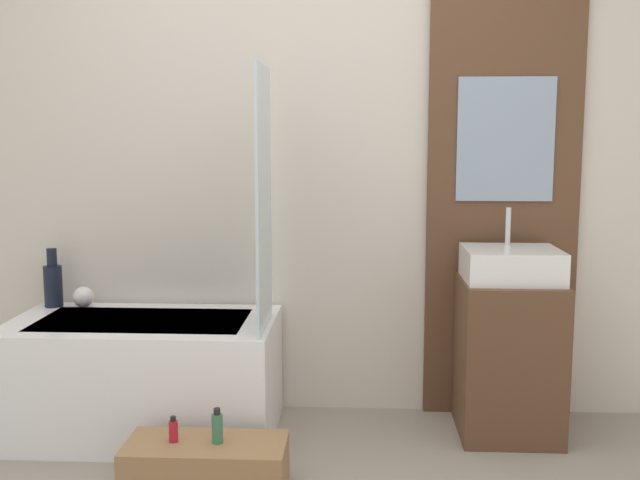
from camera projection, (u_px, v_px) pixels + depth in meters
wall_tiled_back at (306, 156)px, 3.75m from camera, size 4.20×0.06×2.60m
wall_wood_accent at (504, 156)px, 3.65m from camera, size 0.74×0.04×2.60m
bathtub at (144, 376)px, 3.54m from camera, size 1.24×0.69×0.55m
glass_shower_screen at (264, 198)px, 3.30m from camera, size 0.01×0.46×1.16m
wooden_step_bench at (206, 466)px, 2.98m from camera, size 0.64×0.30×0.20m
vanity_cabinet at (508, 357)px, 3.52m from camera, size 0.46×0.48×0.74m
sink at (511, 264)px, 3.46m from camera, size 0.43×0.38×0.33m
vase_tall_dark at (53, 283)px, 3.76m from camera, size 0.09×0.09×0.30m
vase_round_light at (83, 297)px, 3.76m from camera, size 0.10×0.10×0.10m
bottle_soap_primary at (173, 430)px, 2.96m from camera, size 0.04×0.04×0.10m
bottle_soap_secondary at (217, 427)px, 2.95m from camera, size 0.04×0.04×0.14m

